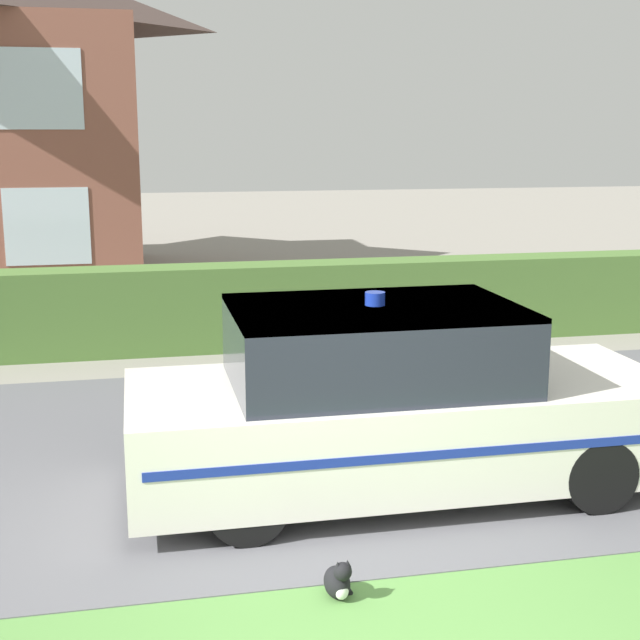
% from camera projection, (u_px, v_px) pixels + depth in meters
% --- Properties ---
extents(road_strip, '(28.00, 5.42, 0.01)m').
position_uv_depth(road_strip, '(271.00, 446.00, 8.49)').
color(road_strip, '#5B5B60').
rests_on(road_strip, ground).
extents(garden_hedge, '(13.55, 0.65, 1.16)m').
position_uv_depth(garden_hedge, '(291.00, 305.00, 12.37)').
color(garden_hedge, '#4C7233').
rests_on(garden_hedge, ground).
extents(police_car, '(4.46, 1.77, 1.67)m').
position_uv_depth(police_car, '(393.00, 403.00, 7.33)').
color(police_car, black).
rests_on(police_car, road_strip).
extents(cat, '(0.20, 0.35, 0.30)m').
position_uv_depth(cat, '(338.00, 581.00, 5.70)').
color(cat, black).
rests_on(cat, ground).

